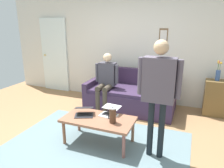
{
  "coord_description": "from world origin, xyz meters",
  "views": [
    {
      "loc": [
        -1.45,
        2.8,
        1.92
      ],
      "look_at": [
        -0.05,
        -0.73,
        0.8
      ],
      "focal_mm": 33.38,
      "sensor_mm": 36.0,
      "label": 1
    }
  ],
  "objects_px": {
    "laptop_left": "(110,112)",
    "flower_vase": "(218,73)",
    "person_seated": "(106,78)",
    "person_standing": "(159,86)",
    "laptop_center": "(84,113)",
    "interior_door": "(55,55)",
    "couch": "(131,96)",
    "coffee_table": "(98,121)",
    "french_press": "(113,115)",
    "side_shelf": "(214,98)"
  },
  "relations": [
    {
      "from": "interior_door",
      "to": "person_seated",
      "type": "height_order",
      "value": "interior_door"
    },
    {
      "from": "person_standing",
      "to": "person_seated",
      "type": "relative_size",
      "value": 1.34
    },
    {
      "from": "laptop_center",
      "to": "person_standing",
      "type": "height_order",
      "value": "person_standing"
    },
    {
      "from": "laptop_left",
      "to": "flower_vase",
      "type": "bearing_deg",
      "value": -134.73
    },
    {
      "from": "person_seated",
      "to": "coffee_table",
      "type": "bearing_deg",
      "value": 108.09
    },
    {
      "from": "interior_door",
      "to": "flower_vase",
      "type": "xyz_separation_m",
      "value": [
        -4.21,
        0.23,
        -0.09
      ]
    },
    {
      "from": "laptop_left",
      "to": "interior_door",
      "type": "bearing_deg",
      "value": -37.92
    },
    {
      "from": "interior_door",
      "to": "person_standing",
      "type": "relative_size",
      "value": 1.19
    },
    {
      "from": "person_seated",
      "to": "person_standing",
      "type": "bearing_deg",
      "value": 135.09
    },
    {
      "from": "laptop_center",
      "to": "flower_vase",
      "type": "distance_m",
      "value": 2.86
    },
    {
      "from": "flower_vase",
      "to": "laptop_center",
      "type": "bearing_deg",
      "value": 42.01
    },
    {
      "from": "person_seated",
      "to": "flower_vase",
      "type": "bearing_deg",
      "value": -166.02
    },
    {
      "from": "couch",
      "to": "person_standing",
      "type": "bearing_deg",
      "value": 118.31
    },
    {
      "from": "side_shelf",
      "to": "person_standing",
      "type": "distance_m",
      "value": 2.24
    },
    {
      "from": "couch",
      "to": "interior_door",
      "type": "bearing_deg",
      "value": -13.04
    },
    {
      "from": "french_press",
      "to": "person_seated",
      "type": "relative_size",
      "value": 0.21
    },
    {
      "from": "laptop_left",
      "to": "person_seated",
      "type": "relative_size",
      "value": 0.28
    },
    {
      "from": "coffee_table",
      "to": "french_press",
      "type": "xyz_separation_m",
      "value": [
        -0.27,
        0.05,
        0.17
      ]
    },
    {
      "from": "laptop_center",
      "to": "person_standing",
      "type": "bearing_deg",
      "value": 178.24
    },
    {
      "from": "laptop_center",
      "to": "person_standing",
      "type": "distance_m",
      "value": 1.35
    },
    {
      "from": "couch",
      "to": "french_press",
      "type": "height_order",
      "value": "couch"
    },
    {
      "from": "interior_door",
      "to": "laptop_center",
      "type": "xyz_separation_m",
      "value": [
        -2.11,
        2.12,
        -0.54
      ]
    },
    {
      "from": "coffee_table",
      "to": "flower_vase",
      "type": "bearing_deg",
      "value": -133.53
    },
    {
      "from": "couch",
      "to": "coffee_table",
      "type": "xyz_separation_m",
      "value": [
        0.07,
        1.58,
        0.09
      ]
    },
    {
      "from": "flower_vase",
      "to": "person_seated",
      "type": "relative_size",
      "value": 0.33
    },
    {
      "from": "laptop_center",
      "to": "interior_door",
      "type": "bearing_deg",
      "value": -45.1
    },
    {
      "from": "flower_vase",
      "to": "couch",
      "type": "bearing_deg",
      "value": 10.85
    },
    {
      "from": "laptop_left",
      "to": "french_press",
      "type": "relative_size",
      "value": 1.29
    },
    {
      "from": "laptop_left",
      "to": "laptop_center",
      "type": "xyz_separation_m",
      "value": [
        0.39,
        0.17,
        -0.0
      ]
    },
    {
      "from": "laptop_left",
      "to": "laptop_center",
      "type": "bearing_deg",
      "value": 23.2
    },
    {
      "from": "interior_door",
      "to": "person_standing",
      "type": "bearing_deg",
      "value": 146.92
    },
    {
      "from": "french_press",
      "to": "flower_vase",
      "type": "relative_size",
      "value": 0.65
    },
    {
      "from": "person_standing",
      "to": "coffee_table",
      "type": "bearing_deg",
      "value": -0.49
    },
    {
      "from": "french_press",
      "to": "person_seated",
      "type": "distance_m",
      "value": 1.58
    },
    {
      "from": "coffee_table",
      "to": "flower_vase",
      "type": "xyz_separation_m",
      "value": [
        -1.82,
        -1.92,
        0.54
      ]
    },
    {
      "from": "coffee_table",
      "to": "person_standing",
      "type": "bearing_deg",
      "value": 179.51
    },
    {
      "from": "couch",
      "to": "person_seated",
      "type": "relative_size",
      "value": 1.53
    },
    {
      "from": "laptop_center",
      "to": "laptop_left",
      "type": "bearing_deg",
      "value": -156.8
    },
    {
      "from": "french_press",
      "to": "side_shelf",
      "type": "xyz_separation_m",
      "value": [
        -1.56,
        -1.96,
        -0.18
      ]
    },
    {
      "from": "laptop_center",
      "to": "french_press",
      "type": "relative_size",
      "value": 1.41
    },
    {
      "from": "laptop_left",
      "to": "side_shelf",
      "type": "distance_m",
      "value": 2.42
    },
    {
      "from": "couch",
      "to": "coffee_table",
      "type": "bearing_deg",
      "value": 87.55
    },
    {
      "from": "flower_vase",
      "to": "person_seated",
      "type": "bearing_deg",
      "value": 13.98
    },
    {
      "from": "couch",
      "to": "side_shelf",
      "type": "xyz_separation_m",
      "value": [
        -1.75,
        -0.33,
        0.08
      ]
    },
    {
      "from": "laptop_center",
      "to": "french_press",
      "type": "height_order",
      "value": "french_press"
    },
    {
      "from": "french_press",
      "to": "flower_vase",
      "type": "height_order",
      "value": "flower_vase"
    },
    {
      "from": "interior_door",
      "to": "laptop_center",
      "type": "bearing_deg",
      "value": 134.9
    },
    {
      "from": "person_seated",
      "to": "couch",
      "type": "bearing_deg",
      "value": -155.98
    },
    {
      "from": "laptop_center",
      "to": "person_seated",
      "type": "xyz_separation_m",
      "value": [
        0.17,
        -1.32,
        0.24
      ]
    },
    {
      "from": "person_standing",
      "to": "laptop_left",
      "type": "bearing_deg",
      "value": -14.28
    }
  ]
}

